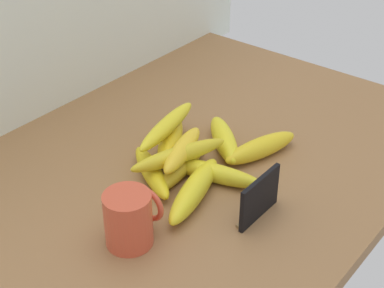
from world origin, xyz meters
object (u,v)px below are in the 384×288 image
at_px(banana_4, 212,173).
at_px(banana_6, 261,148).
at_px(chalkboard_sign, 259,199).
at_px(banana_7, 182,150).
at_px(banana_0, 194,190).
at_px(banana_9, 167,126).
at_px(coffee_mug, 130,218).
at_px(banana_5, 182,167).
at_px(banana_1, 152,172).
at_px(banana_8, 179,155).
at_px(banana_3, 170,140).
at_px(banana_2, 224,139).

height_order(banana_4, banana_6, banana_6).
distance_m(chalkboard_sign, banana_7, 0.19).
bearing_deg(banana_0, banana_9, 57.56).
distance_m(coffee_mug, banana_0, 0.16).
bearing_deg(banana_5, banana_9, 59.43).
bearing_deg(chalkboard_sign, banana_1, 99.47).
xyz_separation_m(banana_4, banana_8, (-0.03, 0.06, 0.03)).
xyz_separation_m(chalkboard_sign, banana_1, (-0.04, 0.22, -0.02)).
height_order(banana_3, banana_4, banana_3).
bearing_deg(banana_1, banana_3, 21.92).
xyz_separation_m(banana_3, banana_6, (0.09, -0.16, -0.00)).
height_order(coffee_mug, banana_4, coffee_mug).
relative_size(banana_4, banana_6, 1.16).
height_order(banana_3, banana_9, banana_9).
bearing_deg(chalkboard_sign, banana_0, 105.78).
xyz_separation_m(banana_3, banana_4, (-0.03, -0.13, -0.00)).
relative_size(banana_1, banana_8, 0.88).
bearing_deg(coffee_mug, banana_0, -4.93).
height_order(coffee_mug, banana_5, coffee_mug).
distance_m(banana_0, banana_1, 0.10).
distance_m(coffee_mug, banana_8, 0.20).
bearing_deg(banana_3, banana_7, -122.85).
bearing_deg(banana_0, banana_6, -5.01).
distance_m(banana_1, banana_7, 0.07).
height_order(coffee_mug, banana_2, coffee_mug).
bearing_deg(chalkboard_sign, banana_8, 88.81).
distance_m(banana_3, banana_5, 0.09).
relative_size(banana_0, banana_3, 1.13).
height_order(chalkboard_sign, banana_5, chalkboard_sign).
bearing_deg(banana_9, banana_4, -99.96).
height_order(coffee_mug, banana_0, coffee_mug).
bearing_deg(banana_1, banana_2, -13.68).
relative_size(coffee_mug, banana_0, 0.47).
bearing_deg(banana_4, banana_5, 109.28).
height_order(banana_8, banana_9, banana_9).
distance_m(banana_2, banana_3, 0.11).
relative_size(banana_2, banana_8, 0.85).
bearing_deg(banana_2, banana_9, 133.95).
relative_size(banana_1, banana_3, 0.97).
xyz_separation_m(banana_2, banana_8, (-0.13, 0.01, 0.03)).
bearing_deg(coffee_mug, chalkboard_sign, -35.02).
bearing_deg(banana_2, banana_4, -154.77).
bearing_deg(chalkboard_sign, banana_5, 85.79).
height_order(banana_2, banana_5, banana_2).
bearing_deg(banana_8, chalkboard_sign, -91.19).
xyz_separation_m(coffee_mug, banana_7, (0.21, 0.06, 0.00)).
bearing_deg(banana_7, chalkboard_sign, -95.97).
xyz_separation_m(coffee_mug, banana_1, (0.15, 0.09, -0.03)).
height_order(chalkboard_sign, banana_9, chalkboard_sign).
relative_size(banana_0, banana_8, 1.02).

